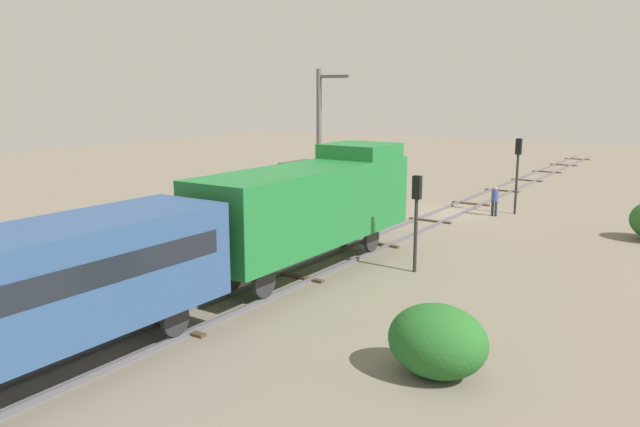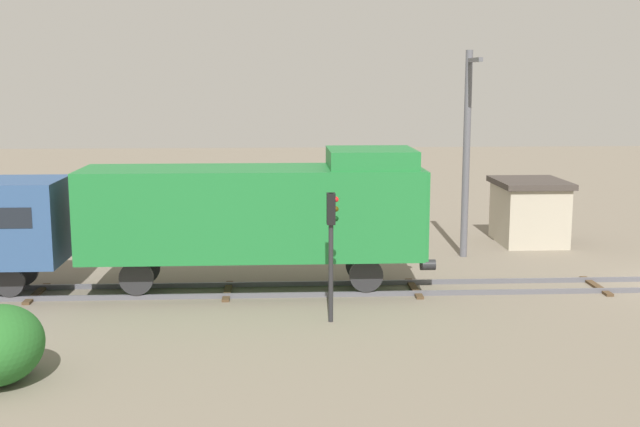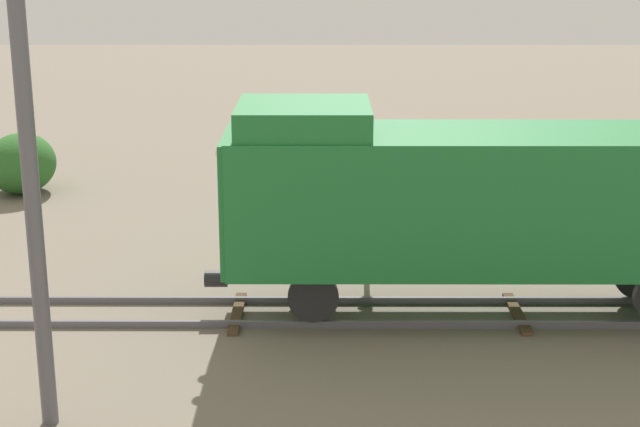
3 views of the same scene
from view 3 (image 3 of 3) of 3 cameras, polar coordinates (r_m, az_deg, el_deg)
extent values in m
cube|color=#4C3823|center=(22.01, -4.84, -5.81)|extent=(2.40, 0.24, 0.09)
cube|color=#4C3823|center=(22.36, 11.40, -5.73)|extent=(2.40, 0.24, 0.09)
cube|color=#1E7233|center=(21.38, 9.58, 0.89)|extent=(2.90, 11.00, 2.90)
cube|color=#1E7233|center=(20.71, -0.96, 5.59)|extent=(2.75, 2.80, 0.60)
cube|color=#1E7233|center=(21.19, -5.40, 0.91)|extent=(2.84, 0.10, 2.84)
cube|color=white|center=(21.25, -5.49, 0.39)|extent=(2.46, 0.06, 0.20)
sphere|color=white|center=(21.38, -5.50, 4.07)|extent=(0.28, 0.28, 0.28)
sphere|color=white|center=(20.50, -5.73, 3.55)|extent=(0.28, 0.28, 0.28)
cylinder|color=#262628|center=(21.77, -6.06, -3.80)|extent=(0.36, 0.50, 0.36)
cylinder|color=#262628|center=(22.37, -0.36, -3.57)|extent=(0.18, 1.10, 1.10)
cylinder|color=#262628|center=(21.02, -0.40, -4.88)|extent=(0.18, 1.10, 1.10)
cylinder|color=#262628|center=(23.51, 18.02, -3.41)|extent=(0.18, 1.10, 1.10)
cylinder|color=#262628|center=(24.61, 2.79, 1.12)|extent=(0.14, 0.14, 3.80)
cube|color=black|center=(24.29, 2.83, 4.43)|extent=(0.32, 0.24, 0.90)
sphere|color=red|center=(24.23, 2.51, 5.06)|extent=(0.16, 0.16, 0.16)
sphere|color=#3C3306|center=(24.28, 2.50, 4.41)|extent=(0.16, 0.16, 0.16)
sphere|color=black|center=(24.34, 2.49, 3.76)|extent=(0.16, 0.16, 0.16)
cylinder|color=#595960|center=(16.60, -16.41, 0.89)|extent=(0.28, 0.28, 8.10)
ellipsoid|color=#256326|center=(30.46, 17.67, 1.36)|extent=(2.52, 2.07, 1.84)
ellipsoid|color=#2B6226|center=(33.52, -17.00, 2.81)|extent=(2.71, 2.22, 1.97)
camera|label=1|loc=(40.71, 35.01, 11.41)|focal=35.00mm
camera|label=2|loc=(46.39, 3.50, 14.44)|focal=45.00mm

